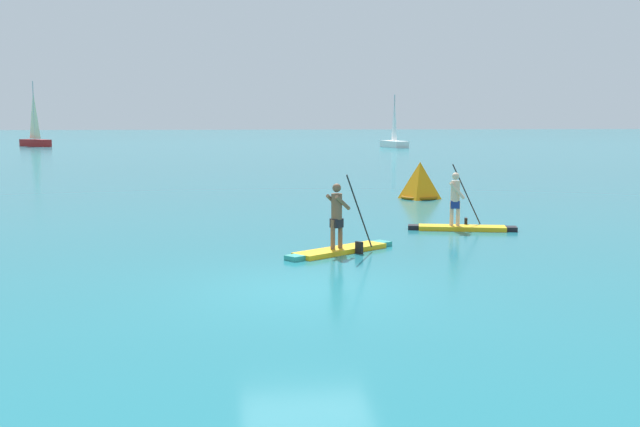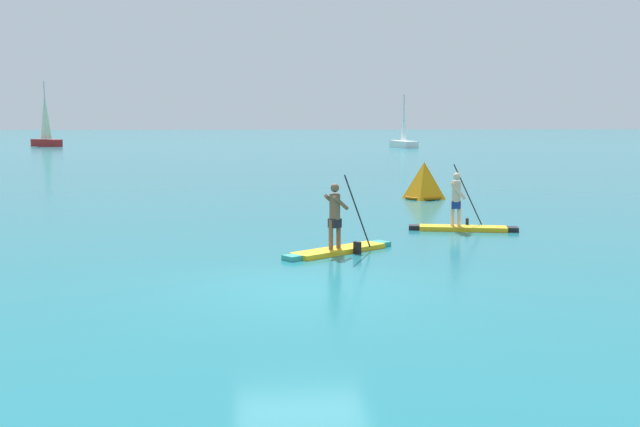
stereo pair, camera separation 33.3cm
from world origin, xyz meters
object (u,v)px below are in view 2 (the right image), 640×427
(sailboat_left_horizon, at_px, (46,137))
(sailboat_right_horizon, at_px, (404,141))
(race_marker_buoy, at_px, (424,182))
(paddleboarder_mid_center, at_px, (338,239))
(paddleboarder_far_right, at_px, (462,219))

(sailboat_left_horizon, height_order, sailboat_right_horizon, sailboat_left_horizon)
(race_marker_buoy, height_order, sailboat_left_horizon, sailboat_left_horizon)
(sailboat_right_horizon, bearing_deg, race_marker_buoy, -18.59)
(paddleboarder_mid_center, bearing_deg, sailboat_left_horizon, 72.34)
(paddleboarder_far_right, bearing_deg, race_marker_buoy, 97.44)
(sailboat_left_horizon, bearing_deg, paddleboarder_far_right, 154.65)
(race_marker_buoy, relative_size, sailboat_right_horizon, 0.28)
(paddleboarder_far_right, relative_size, sailboat_right_horizon, 0.52)
(race_marker_buoy, xyz_separation_m, sailboat_left_horizon, (-30.25, 62.98, 0.39))
(paddleboarder_mid_center, height_order, sailboat_left_horizon, sailboat_left_horizon)
(paddleboarder_mid_center, height_order, paddleboarder_far_right, paddleboarder_mid_center)
(paddleboarder_far_right, height_order, sailboat_left_horizon, sailboat_left_horizon)
(paddleboarder_mid_center, relative_size, paddleboarder_far_right, 0.92)
(race_marker_buoy, distance_m, sailboat_left_horizon, 69.87)
(paddleboarder_mid_center, xyz_separation_m, paddleboarder_far_right, (4.04, 3.28, -0.01))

